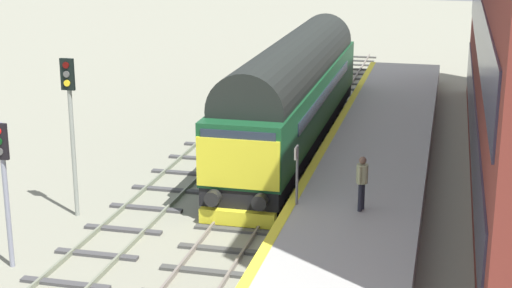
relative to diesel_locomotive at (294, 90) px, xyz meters
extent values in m
plane|color=gray|center=(0.00, -6.30, -2.48)|extent=(140.00, 140.00, 0.00)
cube|color=slate|center=(-0.72, -6.30, -2.41)|extent=(0.07, 60.00, 0.15)
cube|color=slate|center=(0.72, -6.30, -2.41)|extent=(0.07, 60.00, 0.15)
cube|color=#454542|center=(0.00, -12.45, -2.44)|extent=(2.50, 0.26, 0.09)
cube|color=#454542|center=(0.00, -10.91, -2.44)|extent=(2.50, 0.26, 0.09)
cube|color=#454542|center=(0.00, -9.38, -2.44)|extent=(2.50, 0.26, 0.09)
cube|color=#454542|center=(0.00, -7.84, -2.44)|extent=(2.50, 0.26, 0.09)
cube|color=#454542|center=(0.00, -6.30, -2.44)|extent=(2.50, 0.26, 0.09)
cube|color=#454542|center=(0.00, -4.76, -2.44)|extent=(2.50, 0.26, 0.09)
cube|color=#454542|center=(0.00, -3.22, -2.44)|extent=(2.50, 0.26, 0.09)
cube|color=#454542|center=(0.00, -1.68, -2.44)|extent=(2.50, 0.26, 0.09)
cube|color=#454542|center=(0.00, -0.15, -2.44)|extent=(2.50, 0.26, 0.09)
cube|color=#454542|center=(0.00, 1.39, -2.44)|extent=(2.50, 0.26, 0.09)
cube|color=#454542|center=(0.00, 2.93, -2.44)|extent=(2.50, 0.26, 0.09)
cube|color=#454542|center=(0.00, 4.47, -2.44)|extent=(2.50, 0.26, 0.09)
cube|color=#454542|center=(0.00, 6.01, -2.44)|extent=(2.50, 0.26, 0.09)
cube|color=#454542|center=(0.00, 7.55, -2.44)|extent=(2.50, 0.26, 0.09)
cube|color=#454542|center=(0.00, 9.09, -2.44)|extent=(2.50, 0.26, 0.09)
cube|color=#454542|center=(0.00, 10.62, -2.44)|extent=(2.50, 0.26, 0.09)
cube|color=#454542|center=(0.00, 12.16, -2.44)|extent=(2.50, 0.26, 0.09)
cube|color=#454542|center=(0.00, 13.70, -2.44)|extent=(2.50, 0.26, 0.09)
cube|color=#454542|center=(0.00, 15.24, -2.44)|extent=(2.50, 0.26, 0.09)
cube|color=#454542|center=(0.00, 16.78, -2.44)|extent=(2.50, 0.26, 0.09)
cube|color=#454542|center=(0.00, 18.32, -2.44)|extent=(2.50, 0.26, 0.09)
cube|color=#454542|center=(0.00, 19.85, -2.44)|extent=(2.50, 0.26, 0.09)
cube|color=#454542|center=(0.00, 21.39, -2.44)|extent=(2.50, 0.26, 0.09)
cube|color=#454542|center=(0.00, 22.93, -2.44)|extent=(2.50, 0.26, 0.09)
cube|color=slate|center=(-4.04, -6.30, -2.41)|extent=(0.07, 60.00, 0.15)
cube|color=slate|center=(-2.61, -6.30, -2.41)|extent=(0.07, 60.00, 0.15)
cube|color=#434344|center=(-3.33, -14.04, -2.44)|extent=(2.50, 0.26, 0.09)
cube|color=#434344|center=(-3.33, -12.11, -2.44)|extent=(2.50, 0.26, 0.09)
cube|color=#434344|center=(-3.33, -10.17, -2.44)|extent=(2.50, 0.26, 0.09)
cube|color=#434344|center=(-3.33, -8.23, -2.44)|extent=(2.50, 0.26, 0.09)
cube|color=#434344|center=(-3.33, -6.30, -2.44)|extent=(2.50, 0.26, 0.09)
cube|color=#434344|center=(-3.33, -4.36, -2.44)|extent=(2.50, 0.26, 0.09)
cube|color=#434344|center=(-3.33, -2.43, -2.44)|extent=(2.50, 0.26, 0.09)
cube|color=#434344|center=(-3.33, -0.49, -2.44)|extent=(2.50, 0.26, 0.09)
cube|color=#434344|center=(-3.33, 1.44, -2.44)|extent=(2.50, 0.26, 0.09)
cube|color=#434344|center=(-3.33, 3.38, -2.44)|extent=(2.50, 0.26, 0.09)
cube|color=#434344|center=(-3.33, 5.31, -2.44)|extent=(2.50, 0.26, 0.09)
cube|color=#434344|center=(-3.33, 7.25, -2.44)|extent=(2.50, 0.26, 0.09)
cube|color=#434344|center=(-3.33, 9.18, -2.44)|extent=(2.50, 0.26, 0.09)
cube|color=#434344|center=(-3.33, 11.12, -2.44)|extent=(2.50, 0.26, 0.09)
cube|color=#434344|center=(-3.33, 13.06, -2.44)|extent=(2.50, 0.26, 0.09)
cube|color=#434344|center=(-3.33, 14.99, -2.44)|extent=(2.50, 0.26, 0.09)
cube|color=#434344|center=(-3.33, 16.93, -2.44)|extent=(2.50, 0.26, 0.09)
cube|color=#434344|center=(-3.33, 18.86, -2.44)|extent=(2.50, 0.26, 0.09)
cube|color=#434344|center=(-3.33, 20.80, -2.44)|extent=(2.50, 0.26, 0.09)
cube|color=#434344|center=(-3.33, 22.73, -2.44)|extent=(2.50, 0.26, 0.09)
cube|color=#A5A4A0|center=(3.60, -6.30, -1.98)|extent=(4.00, 44.00, 1.00)
cube|color=yellow|center=(1.75, -6.30, -1.48)|extent=(0.30, 44.00, 0.01)
cube|color=#302F44|center=(7.11, -1.40, -0.57)|extent=(0.06, 27.37, 1.95)
cube|color=#302F44|center=(7.11, -1.40, 2.91)|extent=(0.06, 27.37, 1.95)
cube|color=black|center=(0.00, 0.04, -1.66)|extent=(2.56, 17.74, 0.60)
cube|color=#154927|center=(0.00, 0.04, -0.31)|extent=(2.70, 17.74, 2.10)
cylinder|color=black|center=(0.00, 0.04, 0.92)|extent=(2.56, 16.32, 2.57)
cube|color=yellow|center=(0.00, -8.88, -0.46)|extent=(2.65, 0.08, 1.58)
cube|color=#232D3D|center=(0.00, -8.86, 0.27)|extent=(2.38, 0.04, 0.64)
cube|color=#232D3D|center=(1.37, 0.04, -0.01)|extent=(0.04, 12.42, 0.44)
cylinder|color=black|center=(-0.75, -9.09, -1.56)|extent=(0.48, 0.35, 0.48)
cylinder|color=black|center=(0.75, -9.09, -1.56)|extent=(0.48, 0.35, 0.48)
cube|color=yellow|center=(0.00, -8.94, -2.19)|extent=(2.43, 0.36, 0.47)
cylinder|color=black|center=(0.00, -7.27, -1.96)|extent=(1.64, 1.04, 1.04)
cylinder|color=black|center=(0.00, -6.17, -1.96)|extent=(1.64, 1.04, 1.04)
cylinder|color=black|center=(0.00, -5.07, -1.96)|extent=(1.64, 1.04, 1.04)
cylinder|color=black|center=(0.00, 5.15, -1.96)|extent=(1.64, 1.04, 1.04)
cylinder|color=black|center=(0.00, 6.25, -1.96)|extent=(1.64, 1.04, 1.04)
cylinder|color=black|center=(0.00, 7.35, -1.96)|extent=(1.64, 1.04, 1.04)
cylinder|color=gray|center=(-5.29, -13.30, -0.42)|extent=(0.14, 0.14, 4.11)
cube|color=black|center=(-5.29, -13.36, 1.14)|extent=(0.44, 0.10, 0.99)
cylinder|color=#50504E|center=(-5.29, -13.42, 0.87)|extent=(0.20, 0.06, 0.20)
cylinder|color=gray|center=(-5.29, -9.27, 0.10)|extent=(0.14, 0.14, 5.15)
cube|color=black|center=(-5.29, -9.33, 2.18)|extent=(0.44, 0.10, 0.99)
cylinder|color=#500807|center=(-5.29, -9.39, 2.47)|extent=(0.20, 0.06, 0.20)
cylinder|color=#50504E|center=(-5.29, -9.39, 2.19)|extent=(0.20, 0.06, 0.20)
cylinder|color=yellow|center=(-5.29, -9.39, 1.91)|extent=(0.20, 0.06, 0.20)
cylinder|color=slate|center=(1.92, -9.23, -0.57)|extent=(0.08, 0.08, 1.80)
cube|color=white|center=(1.89, -9.23, 0.15)|extent=(0.05, 0.44, 0.36)
cube|color=black|center=(1.86, -9.23, 0.15)|extent=(0.01, 0.20, 0.24)
cylinder|color=#242530|center=(3.83, -9.37, -1.05)|extent=(0.13, 0.13, 0.84)
cylinder|color=#242530|center=(3.88, -9.18, -1.05)|extent=(0.13, 0.13, 0.84)
cylinder|color=#9C9E74|center=(3.86, -9.28, -0.35)|extent=(0.41, 0.41, 0.56)
sphere|color=brown|center=(3.86, -9.28, 0.06)|extent=(0.22, 0.22, 0.22)
cylinder|color=#9C9E74|center=(3.81, -9.48, -0.35)|extent=(0.09, 0.09, 0.52)
cylinder|color=#9C9E74|center=(3.91, -9.07, -0.35)|extent=(0.09, 0.09, 0.52)
camera|label=1|loc=(6.10, -31.47, 6.87)|focal=56.10mm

